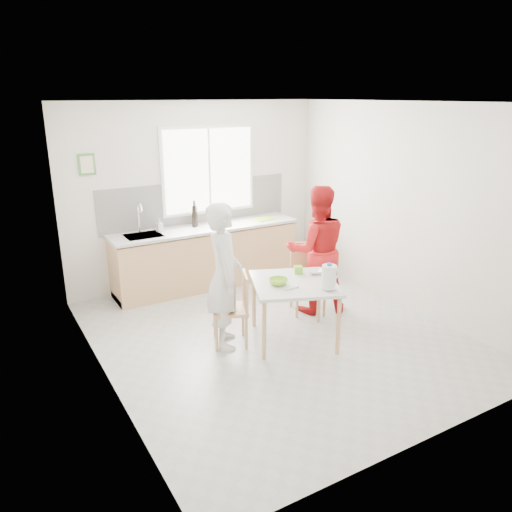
{
  "coord_description": "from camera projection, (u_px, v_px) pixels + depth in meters",
  "views": [
    {
      "loc": [
        -2.94,
        -4.57,
        2.78
      ],
      "look_at": [
        -0.16,
        0.2,
        0.98
      ],
      "focal_mm": 35.0,
      "sensor_mm": 36.0,
      "label": 1
    }
  ],
  "objects": [
    {
      "name": "picture_frame",
      "position": [
        87.0,
        165.0,
        6.53
      ],
      "size": [
        0.22,
        0.03,
        0.28
      ],
      "color": "#4A883E",
      "rests_on": "room_shell"
    },
    {
      "name": "window",
      "position": [
        209.0,
        170.0,
        7.43
      ],
      "size": [
        1.5,
        0.06,
        1.3
      ],
      "color": "white",
      "rests_on": "room_shell"
    },
    {
      "name": "bowl_white",
      "position": [
        315.0,
        271.0,
        5.99
      ],
      "size": [
        0.25,
        0.25,
        0.05
      ],
      "primitive_type": "imported",
      "rotation": [
        0.0,
        0.0,
        -0.39
      ],
      "color": "white",
      "rests_on": "dining_table"
    },
    {
      "name": "chair_left",
      "position": [
        235.0,
        306.0,
        5.71
      ],
      "size": [
        0.52,
        0.52,
        0.86
      ],
      "rotation": [
        0.0,
        0.0,
        -1.96
      ],
      "color": "tan",
      "rests_on": "ground"
    },
    {
      "name": "ground",
      "position": [
        276.0,
        336.0,
        6.03
      ],
      "size": [
        4.5,
        4.5,
        0.0
      ],
      "primitive_type": "plane",
      "color": "#B7B7B2",
      "rests_on": "ground"
    },
    {
      "name": "soap_bottle",
      "position": [
        159.0,
        225.0,
        7.06
      ],
      "size": [
        0.1,
        0.1,
        0.18
      ],
      "primitive_type": "imported",
      "rotation": [
        0.0,
        0.0,
        0.18
      ],
      "color": "#999999",
      "rests_on": "kitchen_counter"
    },
    {
      "name": "wine_bottle_b",
      "position": [
        195.0,
        216.0,
        7.35
      ],
      "size": [
        0.07,
        0.07,
        0.3
      ],
      "primitive_type": "cylinder",
      "color": "black",
      "rests_on": "kitchen_counter"
    },
    {
      "name": "dining_table",
      "position": [
        294.0,
        288.0,
        5.74
      ],
      "size": [
        1.23,
        1.23,
        0.73
      ],
      "rotation": [
        0.0,
        0.0,
        -0.39
      ],
      "color": "silver",
      "rests_on": "ground"
    },
    {
      "name": "cutting_board",
      "position": [
        264.0,
        219.0,
        7.78
      ],
      "size": [
        0.38,
        0.29,
        0.01
      ],
      "primitive_type": "cube",
      "rotation": [
        0.0,
        0.0,
        0.13
      ],
      "color": "#A0C72E",
      "rests_on": "kitchen_counter"
    },
    {
      "name": "milk_jug",
      "position": [
        329.0,
        276.0,
        5.45
      ],
      "size": [
        0.22,
        0.16,
        0.29
      ],
      "rotation": [
        0.0,
        0.0,
        -0.39
      ],
      "color": "white",
      "rests_on": "dining_table"
    },
    {
      "name": "kitchen_counter",
      "position": [
        207.0,
        259.0,
        7.5
      ],
      "size": [
        2.84,
        0.64,
        1.37
      ],
      "color": "tan",
      "rests_on": "ground"
    },
    {
      "name": "wine_bottle_a",
      "position": [
        194.0,
        216.0,
        7.28
      ],
      "size": [
        0.07,
        0.07,
        0.32
      ],
      "primitive_type": "cylinder",
      "color": "black",
      "rests_on": "kitchen_counter"
    },
    {
      "name": "person_red",
      "position": [
        317.0,
        250.0,
        6.49
      ],
      "size": [
        1.0,
        0.91,
        1.69
      ],
      "primitive_type": "imported",
      "rotation": [
        0.0,
        0.0,
        2.75
      ],
      "color": "red",
      "rests_on": "ground"
    },
    {
      "name": "green_box",
      "position": [
        298.0,
        270.0,
        5.98
      ],
      "size": [
        0.13,
        0.13,
        0.09
      ],
      "primitive_type": "cube",
      "rotation": [
        0.0,
        0.0,
        -0.39
      ],
      "color": "#6BB82A",
      "rests_on": "dining_table"
    },
    {
      "name": "person_white",
      "position": [
        224.0,
        276.0,
        5.58
      ],
      "size": [
        0.6,
        0.72,
        1.68
      ],
      "primitive_type": "imported",
      "rotation": [
        0.0,
        0.0,
        1.18
      ],
      "color": "silver",
      "rests_on": "ground"
    },
    {
      "name": "bowl_green",
      "position": [
        278.0,
        282.0,
        5.64
      ],
      "size": [
        0.28,
        0.28,
        0.07
      ],
      "primitive_type": "imported",
      "rotation": [
        0.0,
        0.0,
        -0.39
      ],
      "color": "#8DD130",
      "rests_on": "dining_table"
    },
    {
      "name": "spoon",
      "position": [
        292.0,
        289.0,
        5.5
      ],
      "size": [
        0.16,
        0.02,
        0.01
      ],
      "primitive_type": "cylinder",
      "rotation": [
        0.0,
        1.57,
        -0.04
      ],
      "color": "#A5A5AA",
      "rests_on": "dining_table"
    },
    {
      "name": "room_shell",
      "position": [
        278.0,
        202.0,
        5.52
      ],
      "size": [
        4.5,
        4.5,
        4.5
      ],
      "color": "silver",
      "rests_on": "ground"
    },
    {
      "name": "jar_amber",
      "position": [
        196.0,
        220.0,
        7.4
      ],
      "size": [
        0.06,
        0.06,
        0.16
      ],
      "primitive_type": "cylinder",
      "color": "olive",
      "rests_on": "kitchen_counter"
    },
    {
      "name": "backsplash",
      "position": [
        197.0,
        203.0,
        7.49
      ],
      "size": [
        3.0,
        0.02,
        0.65
      ],
      "primitive_type": "cube",
      "color": "white",
      "rests_on": "room_shell"
    },
    {
      "name": "chair_far",
      "position": [
        307.0,
        274.0,
        6.61
      ],
      "size": [
        0.55,
        0.55,
        0.92
      ],
      "rotation": [
        0.0,
        0.0,
        -0.39
      ],
      "color": "tan",
      "rests_on": "ground"
    }
  ]
}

